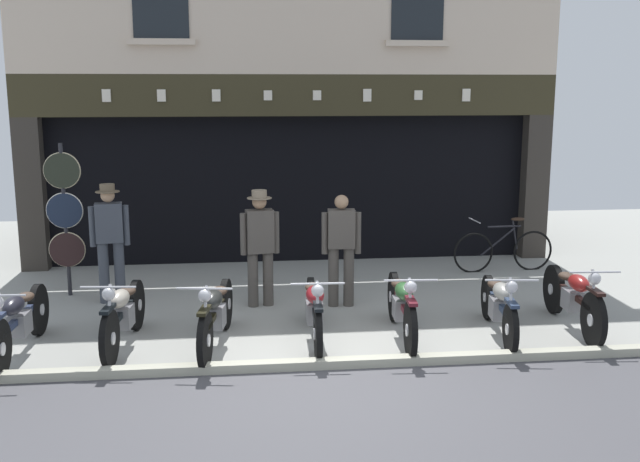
% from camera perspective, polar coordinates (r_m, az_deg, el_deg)
% --- Properties ---
extents(ground, '(21.29, 22.00, 0.18)m').
position_cam_1_polar(ground, '(7.52, 1.66, -13.66)').
color(ground, gray).
extents(shop_facade, '(9.59, 4.42, 5.91)m').
position_cam_1_polar(shop_facade, '(14.88, -2.70, 5.44)').
color(shop_facade, black).
rests_on(shop_facade, ground).
extents(motorcycle_far_left, '(0.62, 2.10, 0.92)m').
position_cam_1_polar(motorcycle_far_left, '(9.38, -22.11, -6.35)').
color(motorcycle_far_left, black).
rests_on(motorcycle_far_left, ground).
extents(motorcycle_left, '(0.62, 1.95, 0.92)m').
position_cam_1_polar(motorcycle_left, '(9.28, -14.88, -6.10)').
color(motorcycle_left, black).
rests_on(motorcycle_left, ground).
extents(motorcycle_center_left, '(0.62, 2.05, 0.92)m').
position_cam_1_polar(motorcycle_center_left, '(9.05, -8.02, -6.26)').
color(motorcycle_center_left, black).
rests_on(motorcycle_center_left, ground).
extents(motorcycle_center, '(0.62, 1.98, 0.90)m').
position_cam_1_polar(motorcycle_center, '(9.20, -0.43, -5.94)').
color(motorcycle_center, black).
rests_on(motorcycle_center, ground).
extents(motorcycle_center_right, '(0.62, 2.06, 0.92)m').
position_cam_1_polar(motorcycle_center_right, '(9.33, 6.31, -5.66)').
color(motorcycle_center_right, black).
rests_on(motorcycle_center_right, ground).
extents(motorcycle_right, '(0.62, 1.94, 0.90)m').
position_cam_1_polar(motorcycle_right, '(9.63, 13.61, -5.50)').
color(motorcycle_right, black).
rests_on(motorcycle_right, ground).
extents(motorcycle_far_right, '(0.62, 2.06, 0.94)m').
position_cam_1_polar(motorcycle_far_right, '(10.15, 18.87, -4.79)').
color(motorcycle_far_right, black).
rests_on(motorcycle_far_right, ground).
extents(salesman_left, '(0.56, 0.34, 1.74)m').
position_cam_1_polar(salesman_left, '(11.10, -15.83, -0.46)').
color(salesman_left, '#3D424C').
rests_on(salesman_left, ground).
extents(shopkeeper_center, '(0.55, 0.35, 1.68)m').
position_cam_1_polar(shopkeeper_center, '(10.54, -4.63, -0.88)').
color(shopkeeper_center, '#47423D').
rests_on(shopkeeper_center, ground).
extents(salesman_right, '(0.56, 0.26, 1.61)m').
position_cam_1_polar(salesman_right, '(10.52, 1.64, -1.10)').
color(salesman_right, '#47423D').
rests_on(salesman_right, ground).
extents(tyre_sign_pole, '(0.54, 0.06, 2.29)m').
position_cam_1_polar(tyre_sign_pole, '(11.60, -19.01, 1.40)').
color(tyre_sign_pole, '#232328').
rests_on(tyre_sign_pole, ground).
extents(advert_board_near, '(0.73, 0.03, 0.98)m').
position_cam_1_polar(advert_board_near, '(13.64, 7.56, 4.31)').
color(advert_board_near, beige).
extents(leaning_bicycle, '(1.77, 0.50, 0.94)m').
position_cam_1_polar(leaning_bicycle, '(13.00, 13.92, -1.39)').
color(leaning_bicycle, black).
rests_on(leaning_bicycle, ground).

